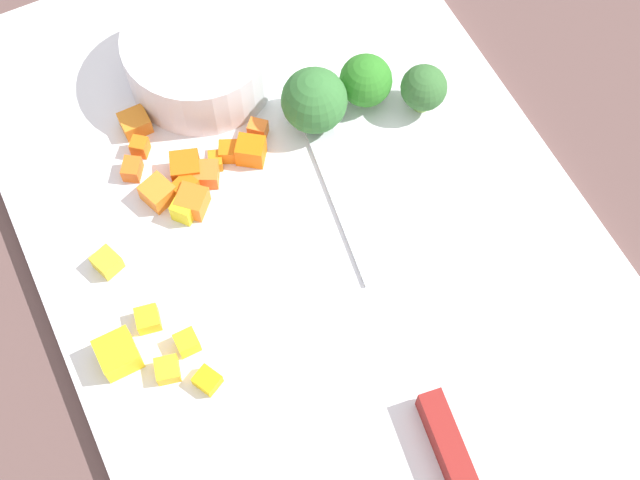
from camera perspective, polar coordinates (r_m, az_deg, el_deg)
The scene contains 26 objects.
ground_plane at distance 0.57m, azimuth 0.00°, elevation -0.97°, with size 4.00×4.00×0.00m, color brown.
cutting_board at distance 0.57m, azimuth 0.00°, elevation -0.71°, with size 0.54×0.34×0.01m, color white.
prep_bowl at distance 0.62m, azimuth -7.68°, elevation 11.47°, with size 0.10×0.10×0.04m, color silver.
chef_knife at distance 0.53m, azimuth 5.79°, elevation -7.28°, with size 0.30×0.06×0.02m.
carrot_dice_0 at distance 0.60m, azimuth -11.89°, elevation 4.45°, with size 0.01×0.01×0.01m, color orange.
carrot_dice_1 at distance 0.58m, azimuth -8.59°, elevation 3.27°, with size 0.01×0.02×0.01m, color orange.
carrot_dice_2 at distance 0.57m, azimuth -8.15°, elevation 2.44°, with size 0.02×0.02×0.02m, color orange.
carrot_dice_3 at distance 0.58m, azimuth -10.29°, elevation 2.98°, with size 0.02×0.02×0.01m, color orange.
carrot_dice_4 at distance 0.60m, azimuth -4.30°, elevation 6.93°, with size 0.01×0.01×0.01m, color orange.
carrot_dice_5 at distance 0.59m, azimuth -4.43°, elevation 5.69°, with size 0.02×0.02×0.02m, color orange.
carrot_dice_6 at distance 0.59m, azimuth -8.57°, elevation 4.59°, with size 0.02×0.02×0.01m, color orange.
carrot_dice_7 at distance 0.59m, azimuth -6.68°, elevation 5.02°, with size 0.01×0.01×0.01m, color orange.
carrot_dice_8 at distance 0.59m, azimuth -5.77°, elevation 5.63°, with size 0.01×0.01×0.01m, color orange.
carrot_dice_9 at distance 0.58m, azimuth -7.25°, elevation 4.18°, with size 0.02×0.02×0.01m, color orange.
carrot_dice_10 at distance 0.60m, azimuth -11.40°, elevation 5.84°, with size 0.01×0.01×0.01m, color orange.
carrot_dice_11 at distance 0.61m, azimuth -11.70°, elevation 7.32°, with size 0.02×0.02×0.01m, color orange.
pepper_dice_0 at distance 0.53m, azimuth -7.19°, elevation -8.86°, with size 0.01×0.01×0.01m, color yellow.
pepper_dice_1 at distance 0.55m, azimuth -10.99°, elevation -4.80°, with size 0.01×0.01×0.01m, color yellow.
pepper_dice_2 at distance 0.54m, azimuth -8.47°, elevation -6.48°, with size 0.01×0.01×0.01m, color yellow.
pepper_dice_3 at distance 0.57m, azimuth -8.61°, elevation 2.04°, with size 0.02×0.01×0.01m, color yellow.
pepper_dice_4 at distance 0.54m, azimuth -12.75°, elevation -7.11°, with size 0.02×0.02×0.02m, color yellow.
pepper_dice_5 at distance 0.57m, azimuth -13.41°, elevation -1.40°, with size 0.01×0.02×0.01m, color yellow.
pepper_dice_6 at distance 0.53m, azimuth -9.70°, elevation -8.16°, with size 0.01×0.01×0.01m, color yellow.
broccoli_floret_0 at distance 0.60m, azimuth 2.94°, elevation 10.09°, with size 0.04×0.04×0.04m.
broccoli_floret_1 at distance 0.59m, azimuth -0.37°, elevation 8.86°, with size 0.04×0.04×0.05m.
broccoli_floret_2 at distance 0.60m, azimuth 6.63°, elevation 9.58°, with size 0.03×0.03×0.04m.
Camera 1 is at (0.22, -0.11, 0.52)m, focal length 50.22 mm.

